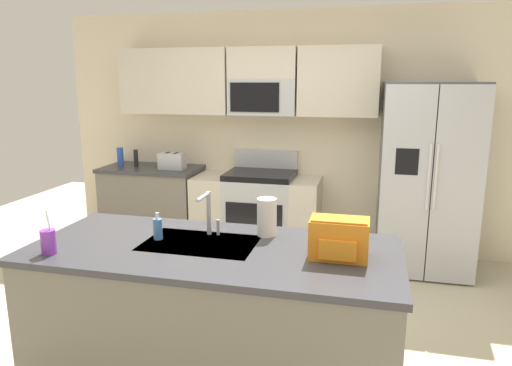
{
  "coord_description": "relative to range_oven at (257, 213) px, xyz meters",
  "views": [
    {
      "loc": [
        0.88,
        -2.98,
        1.86
      ],
      "look_at": [
        0.0,
        0.6,
        1.05
      ],
      "focal_mm": 32.78,
      "sensor_mm": 36.0,
      "label": 1
    }
  ],
  "objects": [
    {
      "name": "ground_plane",
      "position": [
        0.28,
        -1.8,
        -0.44
      ],
      "size": [
        9.0,
        9.0,
        0.0
      ],
      "primitive_type": "plane",
      "color": "beige",
      "rests_on": "ground"
    },
    {
      "name": "kitchen_wall_unit",
      "position": [
        0.14,
        0.28,
        1.03
      ],
      "size": [
        5.2,
        0.43,
        2.6
      ],
      "color": "beige",
      "rests_on": "ground"
    },
    {
      "name": "back_counter",
      "position": [
        -1.24,
        -0.0,
        0.01
      ],
      "size": [
        1.1,
        0.63,
        0.9
      ],
      "color": "slate",
      "rests_on": "ground"
    },
    {
      "name": "range_oven",
      "position": [
        0.0,
        0.0,
        0.0
      ],
      "size": [
        1.36,
        0.61,
        1.1
      ],
      "color": "#B7BABF",
      "rests_on": "ground"
    },
    {
      "name": "refrigerator",
      "position": [
        1.72,
        -0.07,
        0.48
      ],
      "size": [
        0.9,
        0.76,
        1.85
      ],
      "color": "#4C4F54",
      "rests_on": "ground"
    },
    {
      "name": "island_counter",
      "position": [
        0.29,
        -2.31,
        0.01
      ],
      "size": [
        2.18,
        0.97,
        0.9
      ],
      "color": "slate",
      "rests_on": "ground"
    },
    {
      "name": "toaster",
      "position": [
        -0.96,
        -0.05,
        0.55
      ],
      "size": [
        0.28,
        0.16,
        0.18
      ],
      "color": "#B7BABF",
      "rests_on": "back_counter"
    },
    {
      "name": "pepper_mill",
      "position": [
        -1.42,
        -0.0,
        0.55
      ],
      "size": [
        0.05,
        0.05,
        0.19
      ],
      "primitive_type": "cylinder",
      "color": "black",
      "rests_on": "back_counter"
    },
    {
      "name": "bottle_blue",
      "position": [
        -1.63,
        0.01,
        0.56
      ],
      "size": [
        0.07,
        0.07,
        0.21
      ],
      "primitive_type": "cylinder",
      "color": "blue",
      "rests_on": "back_counter"
    },
    {
      "name": "sink_faucet",
      "position": [
        0.2,
        -2.12,
        0.62
      ],
      "size": [
        0.08,
        0.21,
        0.28
      ],
      "color": "#B7BABF",
      "rests_on": "island_counter"
    },
    {
      "name": "drink_cup_purple",
      "position": [
        -0.58,
        -2.63,
        0.53
      ],
      "size": [
        0.08,
        0.08,
        0.26
      ],
      "color": "purple",
      "rests_on": "island_counter"
    },
    {
      "name": "soap_dispenser",
      "position": [
        -0.08,
        -2.26,
        0.53
      ],
      "size": [
        0.06,
        0.06,
        0.17
      ],
      "color": "#4C8CD8",
      "rests_on": "island_counter"
    },
    {
      "name": "paper_towel_roll",
      "position": [
        0.55,
        -2.02,
        0.58
      ],
      "size": [
        0.12,
        0.12,
        0.24
      ],
      "primitive_type": "cylinder",
      "color": "white",
      "rests_on": "island_counter"
    },
    {
      "name": "backpack",
      "position": [
        1.02,
        -2.3,
        0.57
      ],
      "size": [
        0.32,
        0.22,
        0.23
      ],
      "color": "orange",
      "rests_on": "island_counter"
    }
  ]
}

